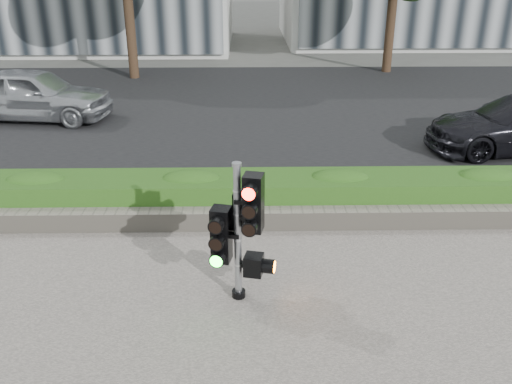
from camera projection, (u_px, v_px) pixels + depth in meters
ground at (262, 291)px, 7.73m from camera, size 120.00×120.00×0.00m
road at (253, 108)px, 16.87m from camera, size 60.00×13.00×0.02m
curb at (257, 196)px, 10.58m from camera, size 60.00×0.25×0.12m
stone_wall at (259, 218)px, 9.38m from camera, size 12.00×0.32×0.34m
hedge at (258, 194)px, 9.91m from camera, size 12.00×1.00×0.68m
traffic_signal at (240, 225)px, 7.13m from camera, size 0.72×0.58×1.99m
car_silver at (34, 94)px, 15.35m from camera, size 4.51×2.30×1.47m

